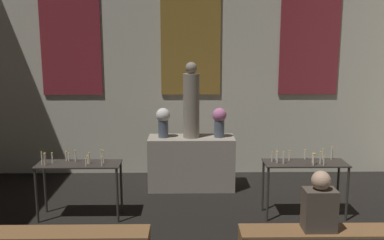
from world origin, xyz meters
The scene contains 9 objects.
wall_back centered at (0.00, 10.24, 2.47)m, with size 8.22×0.16×4.88m.
altar centered at (0.00, 9.30, 0.46)m, with size 1.49×0.57×0.92m.
statue centered at (0.00, 9.30, 1.53)m, with size 0.28×0.28×1.30m.
flower_vase_left centered at (-0.49, 9.30, 1.22)m, with size 0.25×0.25×0.51m.
flower_vase_right centered at (0.49, 9.30, 1.22)m, with size 0.25×0.25×0.51m.
candle_rack_left centered at (-1.66, 8.05, 0.71)m, with size 1.21×0.44×1.03m.
candle_rack_right centered at (1.65, 8.05, 0.71)m, with size 1.21×0.44×1.02m.
pew_back_right centered at (1.69, 6.55, 0.36)m, with size 2.35×0.36×0.48m.
person_seated centered at (1.40, 6.55, 0.78)m, with size 0.36×0.24×0.69m.
Camera 1 is at (-0.10, 2.05, 2.59)m, focal length 40.00 mm.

